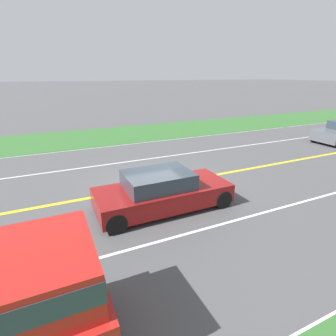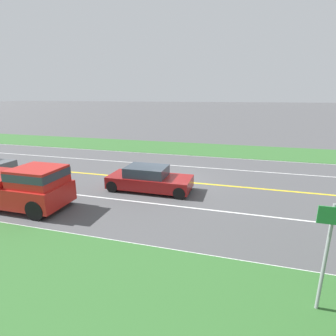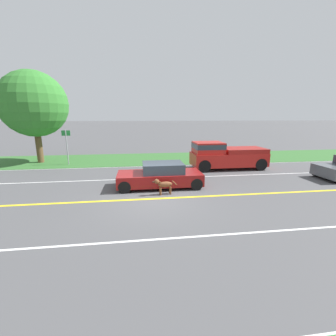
{
  "view_description": "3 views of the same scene",
  "coord_description": "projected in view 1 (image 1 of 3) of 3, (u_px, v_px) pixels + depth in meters",
  "views": [
    {
      "loc": [
        9.01,
        -3.63,
        4.23
      ],
      "look_at": [
        1.34,
        -0.06,
        1.21
      ],
      "focal_mm": 28.0,
      "sensor_mm": 36.0,
      "label": 1
    },
    {
      "loc": [
        14.32,
        4.08,
        4.91
      ],
      "look_at": [
        1.08,
        0.34,
        1.1
      ],
      "focal_mm": 28.0,
      "sensor_mm": 36.0,
      "label": 2
    },
    {
      "loc": [
        -9.7,
        0.63,
        3.67
      ],
      "look_at": [
        1.85,
        -0.91,
        1.0
      ],
      "focal_mm": 24.0,
      "sensor_mm": 36.0,
      "label": 3
    }
  ],
  "objects": [
    {
      "name": "grass_verge_left",
      "position": [
        103.0,
        136.0,
        19.09
      ],
      "size": [
        6.0,
        160.0,
        0.03
      ],
      "primitive_type": "cube",
      "color": "#33662D",
      "rests_on": "ground"
    },
    {
      "name": "lane_edge_line_left",
      "position": [
        113.0,
        146.0,
        16.53
      ],
      "size": [
        0.14,
        160.0,
        0.01
      ],
      "primitive_type": "cube",
      "color": "white",
      "rests_on": "ground"
    },
    {
      "name": "centre_divider_line",
      "position": [
        155.0,
        186.0,
        10.56
      ],
      "size": [
        0.18,
        160.0,
        0.01
      ],
      "primitive_type": "cube",
      "color": "yellow",
      "rests_on": "ground"
    },
    {
      "name": "dog",
      "position": [
        148.0,
        181.0,
        9.73
      ],
      "size": [
        0.33,
        1.22,
        0.82
      ],
      "rotation": [
        0.0,
        0.0,
        0.12
      ],
      "color": "brown",
      "rests_on": "ground"
    },
    {
      "name": "ground_plane",
      "position": [
        155.0,
        186.0,
        10.56
      ],
      "size": [
        400.0,
        400.0,
        0.0
      ],
      "primitive_type": "plane",
      "color": "#4C4C4F"
    },
    {
      "name": "lane_edge_line_right",
      "position": [
        308.0,
        331.0,
        4.58
      ],
      "size": [
        0.14,
        160.0,
        0.01
      ],
      "primitive_type": "cube",
      "color": "white",
      "rests_on": "ground"
    },
    {
      "name": "lane_dash_oncoming",
      "position": [
        130.0,
        161.0,
        13.54
      ],
      "size": [
        0.1,
        160.0,
        0.01
      ],
      "primitive_type": "cube",
      "color": "white",
      "rests_on": "ground"
    },
    {
      "name": "lane_dash_same_dir",
      "position": [
        201.0,
        230.0,
        7.57
      ],
      "size": [
        0.1,
        160.0,
        0.01
      ],
      "primitive_type": "cube",
      "color": "white",
      "rests_on": "ground"
    },
    {
      "name": "ego_car",
      "position": [
        162.0,
        191.0,
        8.61
      ],
      "size": [
        1.86,
        4.42,
        1.3
      ],
      "color": "maroon",
      "rests_on": "ground"
    }
  ]
}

